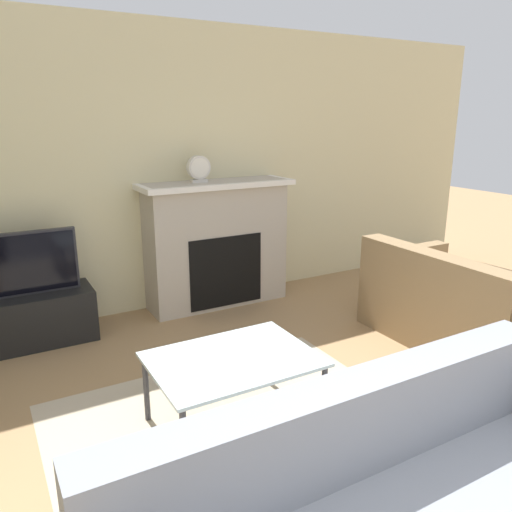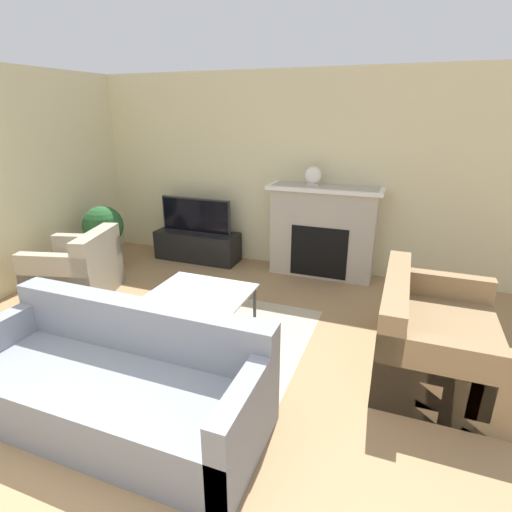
{
  "view_description": "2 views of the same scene",
  "coord_description": "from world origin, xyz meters",
  "px_view_note": "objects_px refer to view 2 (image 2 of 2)",
  "views": [
    {
      "loc": [
        -1.32,
        -0.09,
        1.85
      ],
      "look_at": [
        0.35,
        2.87,
        0.89
      ],
      "focal_mm": 35.0,
      "sensor_mm": 36.0,
      "label": 1
    },
    {
      "loc": [
        1.71,
        -0.93,
        2.18
      ],
      "look_at": [
        0.27,
        2.88,
        0.69
      ],
      "focal_mm": 28.0,
      "sensor_mm": 36.0,
      "label": 2
    }
  ],
  "objects_px": {
    "couch_loveseat": "(432,339)",
    "coffee_table": "(203,294)",
    "mantel_clock": "(313,176)",
    "potted_plant": "(104,229)",
    "tv": "(196,215)",
    "couch_sectional": "(118,385)",
    "armchair_by_window": "(78,272)"
  },
  "relations": [
    {
      "from": "armchair_by_window",
      "to": "mantel_clock",
      "type": "height_order",
      "value": "mantel_clock"
    },
    {
      "from": "tv",
      "to": "couch_loveseat",
      "type": "bearing_deg",
      "value": -27.68
    },
    {
      "from": "couch_loveseat",
      "to": "armchair_by_window",
      "type": "distance_m",
      "value": 4.06
    },
    {
      "from": "couch_loveseat",
      "to": "coffee_table",
      "type": "relative_size",
      "value": 1.52
    },
    {
      "from": "armchair_by_window",
      "to": "coffee_table",
      "type": "height_order",
      "value": "armchair_by_window"
    },
    {
      "from": "couch_loveseat",
      "to": "mantel_clock",
      "type": "height_order",
      "value": "mantel_clock"
    },
    {
      "from": "couch_loveseat",
      "to": "couch_sectional",
      "type": "bearing_deg",
      "value": 124.47
    },
    {
      "from": "couch_sectional",
      "to": "potted_plant",
      "type": "bearing_deg",
      "value": 131.65
    },
    {
      "from": "coffee_table",
      "to": "potted_plant",
      "type": "distance_m",
      "value": 2.45
    },
    {
      "from": "tv",
      "to": "couch_loveseat",
      "type": "xyz_separation_m",
      "value": [
        3.28,
        -1.72,
        -0.41
      ]
    },
    {
      "from": "coffee_table",
      "to": "mantel_clock",
      "type": "xyz_separation_m",
      "value": [
        0.65,
        1.96,
        0.96
      ]
    },
    {
      "from": "couch_sectional",
      "to": "armchair_by_window",
      "type": "height_order",
      "value": "same"
    },
    {
      "from": "potted_plant",
      "to": "couch_loveseat",
      "type": "bearing_deg",
      "value": -12.46
    },
    {
      "from": "couch_sectional",
      "to": "coffee_table",
      "type": "distance_m",
      "value": 1.36
    },
    {
      "from": "coffee_table",
      "to": "potted_plant",
      "type": "xyz_separation_m",
      "value": [
        -2.18,
        1.11,
        0.16
      ]
    },
    {
      "from": "couch_loveseat",
      "to": "potted_plant",
      "type": "xyz_separation_m",
      "value": [
        -4.37,
        0.97,
        0.29
      ]
    },
    {
      "from": "coffee_table",
      "to": "tv",
      "type": "bearing_deg",
      "value": 120.31
    },
    {
      "from": "tv",
      "to": "coffee_table",
      "type": "xyz_separation_m",
      "value": [
        1.09,
        -1.86,
        -0.28
      ]
    },
    {
      "from": "couch_sectional",
      "to": "potted_plant",
      "type": "xyz_separation_m",
      "value": [
        -2.19,
        2.46,
        0.29
      ]
    },
    {
      "from": "couch_loveseat",
      "to": "mantel_clock",
      "type": "relative_size",
      "value": 5.9
    },
    {
      "from": "tv",
      "to": "coffee_table",
      "type": "relative_size",
      "value": 1.15
    },
    {
      "from": "mantel_clock",
      "to": "coffee_table",
      "type": "bearing_deg",
      "value": -108.24
    },
    {
      "from": "potted_plant",
      "to": "mantel_clock",
      "type": "bearing_deg",
      "value": 16.75
    },
    {
      "from": "couch_loveseat",
      "to": "armchair_by_window",
      "type": "bearing_deg",
      "value": 88.79
    },
    {
      "from": "couch_sectional",
      "to": "couch_loveseat",
      "type": "xyz_separation_m",
      "value": [
        2.18,
        1.5,
        -0.0
      ]
    },
    {
      "from": "couch_loveseat",
      "to": "coffee_table",
      "type": "distance_m",
      "value": 2.2
    },
    {
      "from": "couch_loveseat",
      "to": "mantel_clock",
      "type": "distance_m",
      "value": 2.62
    },
    {
      "from": "tv",
      "to": "potted_plant",
      "type": "bearing_deg",
      "value": -145.4
    },
    {
      "from": "armchair_by_window",
      "to": "potted_plant",
      "type": "distance_m",
      "value": 0.97
    },
    {
      "from": "couch_loveseat",
      "to": "armchair_by_window",
      "type": "xyz_separation_m",
      "value": [
        -4.06,
        0.09,
        0.01
      ]
    },
    {
      "from": "couch_sectional",
      "to": "coffee_table",
      "type": "bearing_deg",
      "value": 90.34
    },
    {
      "from": "potted_plant",
      "to": "mantel_clock",
      "type": "distance_m",
      "value": 3.06
    }
  ]
}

